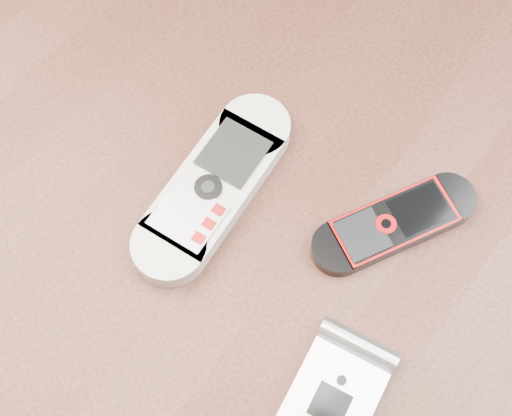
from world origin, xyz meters
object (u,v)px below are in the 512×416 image
(nokia_white, at_px, (214,186))
(motorola_razr, at_px, (327,411))
(table, at_px, (252,256))
(nokia_black_red, at_px, (394,223))

(nokia_white, xyz_separation_m, motorola_razr, (0.17, -0.08, -0.00))
(table, height_order, nokia_black_red, nokia_black_red)
(nokia_white, bearing_deg, table, 3.65)
(nokia_white, bearing_deg, nokia_black_red, 19.89)
(table, bearing_deg, nokia_white, -170.16)
(nokia_black_red, height_order, motorola_razr, motorola_razr)
(motorola_razr, bearing_deg, nokia_black_red, 95.90)
(table, relative_size, nokia_white, 6.89)
(nokia_white, height_order, nokia_black_red, nokia_white)
(table, relative_size, nokia_black_red, 8.87)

